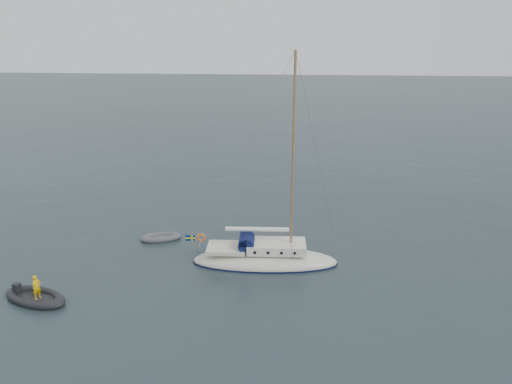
{
  "coord_description": "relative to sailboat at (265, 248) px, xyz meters",
  "views": [
    {
      "loc": [
        3.27,
        -30.88,
        14.96
      ],
      "look_at": [
        0.58,
        0.0,
        4.89
      ],
      "focal_mm": 35.0,
      "sensor_mm": 36.0,
      "label": 1
    }
  ],
  "objects": [
    {
      "name": "ground",
      "position": [
        -1.24,
        0.49,
        -1.1
      ],
      "size": [
        300.0,
        300.0,
        0.0
      ],
      "primitive_type": "plane",
      "color": "black",
      "rests_on": "ground"
    },
    {
      "name": "dinghy",
      "position": [
        -8.07,
        3.31,
        -0.91
      ],
      "size": [
        3.05,
        1.38,
        0.44
      ],
      "rotation": [
        0.0,
        0.0,
        0.33
      ],
      "color": "#4E4F53",
      "rests_on": "ground"
    },
    {
      "name": "sailboat",
      "position": [
        0.0,
        0.0,
        0.0
      ],
      "size": [
        10.19,
        3.05,
        14.52
      ],
      "rotation": [
        0.0,
        0.0,
        0.05
      ],
      "color": "beige",
      "rests_on": "ground"
    },
    {
      "name": "rib",
      "position": [
        -12.95,
        -6.0,
        -0.84
      ],
      "size": [
        4.15,
        1.89,
        1.67
      ],
      "rotation": [
        0.0,
        0.0,
        -0.32
      ],
      "color": "black",
      "rests_on": "ground"
    }
  ]
}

